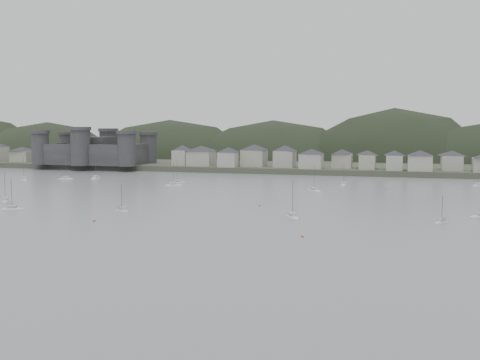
% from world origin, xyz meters
% --- Properties ---
extents(ground, '(900.00, 900.00, 0.00)m').
position_xyz_m(ground, '(0.00, 0.00, 0.00)').
color(ground, slate).
rests_on(ground, ground).
extents(far_shore_land, '(900.00, 250.00, 3.00)m').
position_xyz_m(far_shore_land, '(0.00, 295.00, 1.50)').
color(far_shore_land, '#383D2D').
rests_on(far_shore_land, ground).
extents(forested_ridge, '(851.55, 103.94, 102.57)m').
position_xyz_m(forested_ridge, '(4.83, 269.40, -11.28)').
color(forested_ridge, black).
rests_on(forested_ridge, ground).
extents(castle, '(66.00, 43.00, 20.00)m').
position_xyz_m(castle, '(-120.00, 179.80, 10.96)').
color(castle, '#2E2E30').
rests_on(castle, far_shore_land).
extents(waterfront_town, '(451.48, 28.46, 12.92)m').
position_xyz_m(waterfront_town, '(50.59, 183.34, 8.66)').
color(waterfront_town, gray).
rests_on(waterfront_town, far_shore_land).
extents(sailboat_lead, '(6.37, 4.54, 8.44)m').
position_xyz_m(sailboat_lead, '(-24.26, 31.06, 0.19)').
color(sailboat_lead, beige).
rests_on(sailboat_lead, ground).
extents(moored_fleet, '(229.68, 158.98, 13.14)m').
position_xyz_m(moored_fleet, '(-0.56, 68.12, 0.18)').
color(moored_fleet, beige).
rests_on(moored_fleet, ground).
extents(mooring_buoys, '(162.90, 118.97, 0.70)m').
position_xyz_m(mooring_buoys, '(4.59, 54.38, 0.15)').
color(mooring_buoys, '#B8613D').
rests_on(mooring_buoys, ground).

